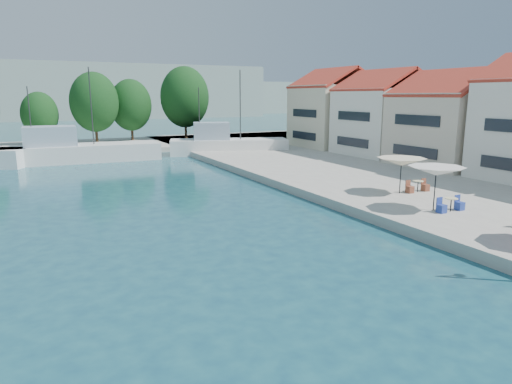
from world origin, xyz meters
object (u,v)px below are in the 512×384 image
trawler_03 (73,152)px  umbrella_cream (401,162)px  trawler_04 (226,145)px  umbrella_white (436,171)px

trawler_03 → umbrella_cream: 34.28m
trawler_04 → umbrella_white: size_ratio=4.57×
trawler_04 → umbrella_cream: (0.58, -28.12, 1.62)m
umbrella_cream → trawler_04: bearing=91.2°
trawler_03 → trawler_04: size_ratio=1.20×
trawler_03 → trawler_04: 16.96m
umbrella_cream → umbrella_white: bearing=-110.1°
trawler_03 → trawler_04: (16.91, -1.32, 0.00)m
trawler_04 → umbrella_white: bearing=-73.4°
umbrella_cream → trawler_03: bearing=120.7°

